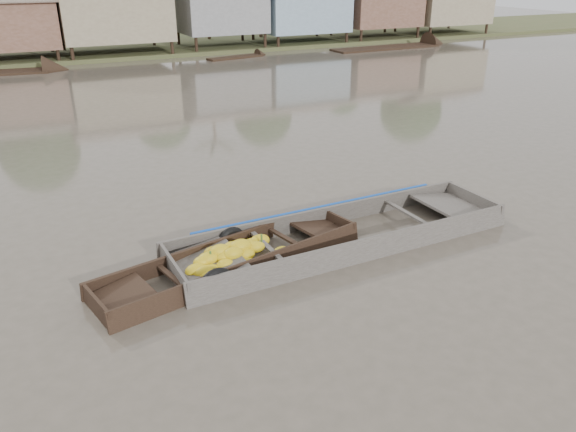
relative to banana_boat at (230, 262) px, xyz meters
name	(u,v)px	position (x,y,z in m)	size (l,w,h in m)	color
ground	(277,271)	(0.75, -0.48, -0.14)	(120.00, 120.00, 0.00)	#4F493D
riverbank	(114,2)	(3.78, 31.39, 2.93)	(120.00, 12.47, 10.22)	#384723
banana_boat	(230,262)	(0.00, 0.00, 0.00)	(5.60, 2.43, 0.78)	black
viewer_boat	(343,239)	(2.51, 0.04, -0.09)	(7.40, 2.10, 0.59)	#3A3631
distant_boats	(151,65)	(4.40, 24.98, -0.19)	(43.89, 3.39, 0.35)	black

